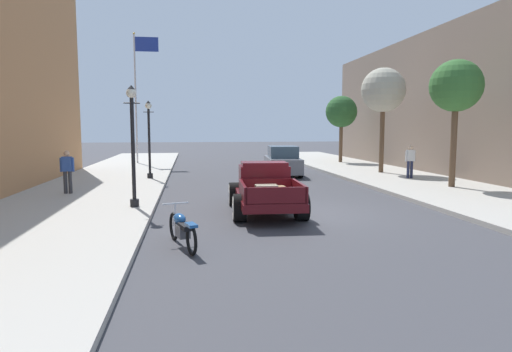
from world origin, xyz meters
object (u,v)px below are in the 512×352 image
at_px(pedestrian_sidewalk_left, 67,169).
at_px(pedestrian_sidewalk_right, 410,159).
at_px(motorcycle_parked, 182,228).
at_px(street_tree_second, 383,91).
at_px(street_lamp_far, 149,133).
at_px(street_tree_nearest, 456,87).
at_px(hotrod_truck_maroon, 264,188).
at_px(street_lamp_near, 133,137).
at_px(car_background_grey, 282,162).
at_px(flagpole, 139,84).
at_px(street_tree_third, 341,112).

distance_m(pedestrian_sidewalk_left, pedestrian_sidewalk_right, 15.85).
xyz_separation_m(motorcycle_parked, street_tree_second, (10.90, 14.06, 4.27)).
distance_m(street_lamp_far, street_tree_nearest, 14.25).
bearing_deg(hotrod_truck_maroon, street_lamp_near, 172.11).
height_order(pedestrian_sidewalk_right, street_tree_nearest, street_tree_nearest).
bearing_deg(pedestrian_sidewalk_right, car_background_grey, 148.29).
bearing_deg(street_lamp_near, motorcycle_parked, -71.24).
xyz_separation_m(flagpole, street_tree_second, (14.23, -9.10, -1.06)).
bearing_deg(street_tree_second, flagpole, 147.39).
distance_m(flagpole, street_tree_second, 16.92).
bearing_deg(pedestrian_sidewalk_left, motorcycle_parked, -60.84).
bearing_deg(street_tree_second, hotrod_truck_maroon, -130.00).
relative_size(flagpole, street_tree_third, 1.90).
relative_size(street_lamp_near, street_tree_third, 0.80).
relative_size(motorcycle_parked, street_tree_third, 0.43).
bearing_deg(street_tree_third, pedestrian_sidewalk_left, -138.68).
relative_size(pedestrian_sidewalk_left, street_lamp_near, 0.43).
height_order(pedestrian_sidewalk_right, street_lamp_far, street_lamp_far).
xyz_separation_m(pedestrian_sidewalk_left, flagpole, (1.14, 15.15, 4.68)).
relative_size(hotrod_truck_maroon, flagpole, 0.55).
bearing_deg(pedestrian_sidewalk_left, street_lamp_near, -49.21).
relative_size(pedestrian_sidewalk_right, street_tree_second, 0.28).
relative_size(pedestrian_sidewalk_left, pedestrian_sidewalk_right, 1.00).
distance_m(pedestrian_sidewalk_right, street_tree_third, 11.02).
distance_m(flagpole, street_tree_nearest, 21.32).
height_order(car_background_grey, flagpole, flagpole).
height_order(pedestrian_sidewalk_right, flagpole, flagpole).
relative_size(hotrod_truck_maroon, street_lamp_far, 1.30).
bearing_deg(flagpole, pedestrian_sidewalk_left, -94.29).
relative_size(motorcycle_parked, pedestrian_sidewalk_left, 1.24).
xyz_separation_m(street_lamp_near, street_tree_nearest, (12.87, 3.03, 1.98)).
relative_size(motorcycle_parked, pedestrian_sidewalk_right, 1.24).
bearing_deg(hotrod_truck_maroon, street_tree_nearest, 22.40).
bearing_deg(hotrod_truck_maroon, street_tree_third, 63.99).
relative_size(hotrod_truck_maroon, motorcycle_parked, 2.44).
bearing_deg(street_tree_nearest, street_tree_third, 90.58).
xyz_separation_m(hotrod_truck_maroon, street_tree_nearest, (8.75, 3.61, 3.61)).
relative_size(car_background_grey, pedestrian_sidewalk_right, 2.68).
height_order(motorcycle_parked, pedestrian_sidewalk_left, pedestrian_sidewalk_left).
relative_size(hotrod_truck_maroon, street_tree_third, 1.04).
bearing_deg(street_tree_second, street_lamp_near, -143.04).
relative_size(pedestrian_sidewalk_right, flagpole, 0.18).
relative_size(street_lamp_near, street_tree_nearest, 0.72).
distance_m(motorcycle_parked, street_tree_third, 24.66).
xyz_separation_m(pedestrian_sidewalk_left, street_tree_second, (15.37, 6.05, 3.62)).
height_order(flagpole, street_tree_third, flagpole).
height_order(pedestrian_sidewalk_right, street_tree_second, street_tree_second).
height_order(flagpole, street_tree_nearest, flagpole).
bearing_deg(street_tree_nearest, pedestrian_sidewalk_left, 178.89).
bearing_deg(pedestrian_sidewalk_left, car_background_grey, 34.04).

